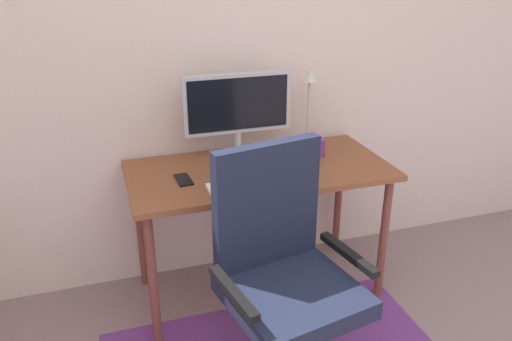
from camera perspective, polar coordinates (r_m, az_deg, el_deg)
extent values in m
cube|color=beige|center=(2.80, -4.25, 13.38)|extent=(6.00, 0.10, 2.60)
cube|color=brown|center=(2.62, 0.38, 0.01)|extent=(1.34, 0.65, 0.03)
cylinder|color=brown|center=(2.47, -11.47, -12.20)|extent=(0.04, 0.04, 0.73)
cylinder|color=brown|center=(2.82, 14.07, -7.59)|extent=(0.04, 0.04, 0.73)
cylinder|color=brown|center=(2.92, -12.83, -6.34)|extent=(0.04, 0.04, 0.73)
cylinder|color=brown|center=(3.22, 9.21, -3.08)|extent=(0.04, 0.04, 0.73)
cylinder|color=#B2B2B7|center=(2.76, -2.01, 1.71)|extent=(0.18, 0.18, 0.01)
cylinder|color=#B2B2B7|center=(2.74, -2.03, 3.08)|extent=(0.04, 0.04, 0.13)
cube|color=#B7B7BC|center=(2.67, -2.09, 7.55)|extent=(0.57, 0.04, 0.31)
cube|color=black|center=(2.65, -1.97, 7.44)|extent=(0.53, 0.00, 0.27)
cube|color=white|center=(2.41, -0.27, -1.59)|extent=(0.43, 0.13, 0.02)
ellipsoid|color=black|center=(2.52, 5.55, -0.29)|extent=(0.06, 0.10, 0.03)
cylinder|color=#782E82|center=(2.78, 7.06, 2.59)|extent=(0.07, 0.07, 0.10)
cube|color=black|center=(2.49, -8.12, -1.02)|extent=(0.08, 0.14, 0.01)
cylinder|color=black|center=(2.93, 5.74, 2.92)|extent=(0.11, 0.11, 0.01)
cylinder|color=beige|center=(2.87, 5.89, 6.42)|extent=(0.02, 0.02, 0.36)
cone|color=beige|center=(2.82, 6.07, 10.51)|extent=(0.08, 0.08, 0.06)
cube|color=#191E33|center=(2.11, 4.21, -13.72)|extent=(0.58, 0.58, 0.08)
cube|color=#191E33|center=(2.10, 1.23, -3.84)|extent=(0.48, 0.15, 0.54)
cube|color=black|center=(1.94, -2.58, -13.46)|extent=(0.10, 0.35, 0.03)
cube|color=black|center=(2.18, 10.32, -9.18)|extent=(0.10, 0.35, 0.03)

